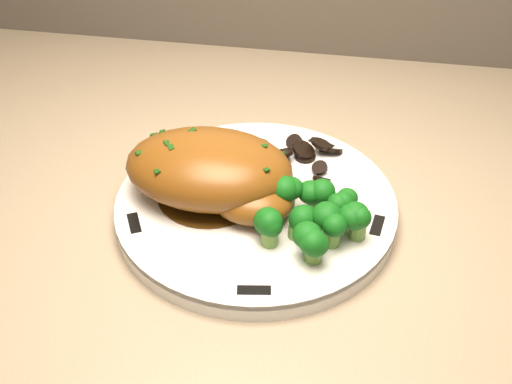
# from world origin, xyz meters

# --- Properties ---
(plate) EXTENTS (0.36, 0.36, 0.02)m
(plate) POSITION_xyz_m (-0.40, 1.62, 0.91)
(plate) COLOR silver
(plate) RESTS_ON counter
(rim_accent_0) EXTENTS (0.03, 0.02, 0.00)m
(rim_accent_0) POSITION_xyz_m (-0.35, 1.73, 0.92)
(rim_accent_0) COLOR black
(rim_accent_0) RESTS_ON plate
(rim_accent_1) EXTENTS (0.03, 0.03, 0.00)m
(rim_accent_1) POSITION_xyz_m (-0.49, 1.70, 0.92)
(rim_accent_1) COLOR black
(rim_accent_1) RESTS_ON plate
(rim_accent_2) EXTENTS (0.02, 0.03, 0.00)m
(rim_accent_2) POSITION_xyz_m (-0.51, 1.57, 0.92)
(rim_accent_2) COLOR black
(rim_accent_2) RESTS_ON plate
(rim_accent_3) EXTENTS (0.03, 0.01, 0.00)m
(rim_accent_3) POSITION_xyz_m (-0.39, 1.50, 0.92)
(rim_accent_3) COLOR black
(rim_accent_3) RESTS_ON plate
(rim_accent_4) EXTENTS (0.01, 0.03, 0.00)m
(rim_accent_4) POSITION_xyz_m (-0.29, 1.60, 0.92)
(rim_accent_4) COLOR black
(rim_accent_4) RESTS_ON plate
(gravy_pool) EXTENTS (0.11, 0.11, 0.00)m
(gravy_pool) POSITION_xyz_m (-0.45, 1.62, 0.92)
(gravy_pool) COLOR #3D260B
(gravy_pool) RESTS_ON plate
(chicken_breast) EXTENTS (0.17, 0.11, 0.06)m
(chicken_breast) POSITION_xyz_m (-0.44, 1.62, 0.95)
(chicken_breast) COLOR brown
(chicken_breast) RESTS_ON plate
(mushroom_pile) EXTENTS (0.10, 0.07, 0.03)m
(mushroom_pile) POSITION_xyz_m (-0.39, 1.68, 0.92)
(mushroom_pile) COLOR black
(mushroom_pile) RESTS_ON plate
(broccoli_florets) EXTENTS (0.10, 0.09, 0.04)m
(broccoli_florets) POSITION_xyz_m (-0.34, 1.58, 0.94)
(broccoli_florets) COLOR #66933E
(broccoli_florets) RESTS_ON plate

